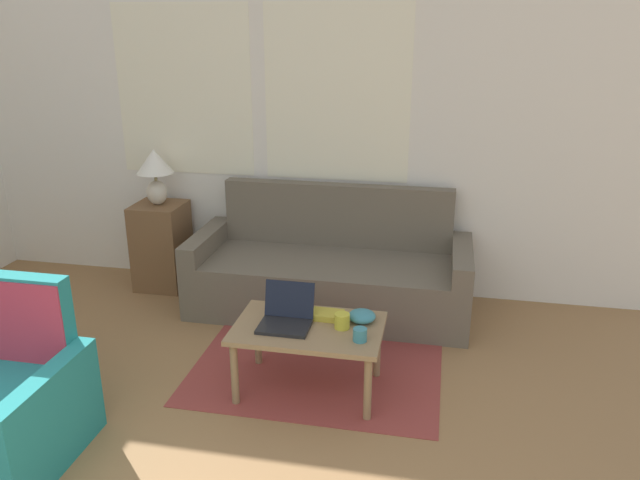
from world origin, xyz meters
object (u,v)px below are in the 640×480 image
couch (331,274)px  book_red (327,315)px  cup_yellow (342,321)px  table_lamp (155,169)px  cup_navy (360,335)px  coffee_table (308,334)px  laptop (286,316)px  snack_bowl (362,316)px

couch → book_red: (0.17, -1.02, 0.17)m
cup_yellow → book_red: 0.15m
couch → table_lamp: size_ratio=4.65×
table_lamp → cup_navy: 2.33m
table_lamp → cup_navy: (1.81, -1.38, -0.53)m
coffee_table → book_red: book_red is taller
table_lamp → laptop: bearing=-42.9°
coffee_table → snack_bowl: size_ratio=5.33×
table_lamp → cup_navy: bearing=-37.3°
coffee_table → book_red: bearing=55.1°
laptop → table_lamp: bearing=137.1°
table_lamp → cup_yellow: (1.69, -1.25, -0.52)m
snack_bowl → book_red: 0.21m
coffee_table → snack_bowl: (0.29, 0.12, 0.09)m
table_lamp → snack_bowl: (1.79, -1.15, -0.53)m
laptop → snack_bowl: bearing=16.4°
couch → cup_navy: size_ratio=26.60×
cup_navy → coffee_table: bearing=159.9°
couch → book_red: bearing=-80.7°
laptop → book_red: bearing=31.3°
table_lamp → book_red: bearing=-35.8°
couch → table_lamp: table_lamp is taller
couch → laptop: bearing=-92.3°
coffee_table → snack_bowl: snack_bowl is taller
couch → snack_bowl: 1.11m
cup_navy → book_red: 0.33m
table_lamp → snack_bowl: size_ratio=2.74×
table_lamp → cup_yellow: table_lamp is taller
cup_navy → table_lamp: bearing=142.7°
cup_navy → cup_yellow: bearing=133.0°
cup_yellow → couch: bearing=103.6°
coffee_table → book_red: 0.17m
coffee_table → table_lamp: bearing=139.8°
table_lamp → coffee_table: size_ratio=0.52×
table_lamp → book_red: size_ratio=2.33×
table_lamp → book_red: table_lamp is taller
coffee_table → cup_navy: 0.35m
cup_navy → book_red: (-0.23, 0.24, -0.02)m
table_lamp → laptop: 1.94m
laptop → snack_bowl: laptop is taller
coffee_table → couch: bearing=94.1°
coffee_table → cup_yellow: cup_yellow is taller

